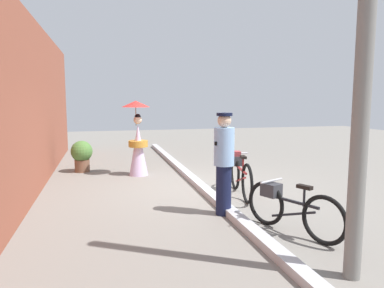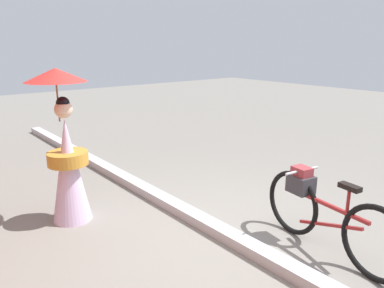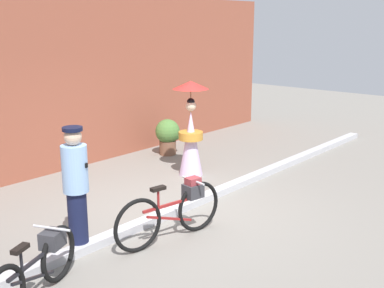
{
  "view_description": "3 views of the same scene",
  "coord_description": "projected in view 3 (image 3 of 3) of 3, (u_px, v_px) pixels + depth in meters",
  "views": [
    {
      "loc": [
        -7.43,
        2.06,
        1.95
      ],
      "look_at": [
        0.14,
        0.14,
        0.96
      ],
      "focal_mm": 33.5,
      "sensor_mm": 36.0,
      "label": 1
    },
    {
      "loc": [
        -2.69,
        2.74,
        2.17
      ],
      "look_at": [
        0.1,
        0.47,
        1.21
      ],
      "focal_mm": 34.95,
      "sensor_mm": 36.0,
      "label": 2
    },
    {
      "loc": [
        -5.41,
        -5.04,
        3.03
      ],
      "look_at": [
        0.58,
        0.19,
        1.01
      ],
      "focal_mm": 45.26,
      "sensor_mm": 36.0,
      "label": 3
    }
  ],
  "objects": [
    {
      "name": "bicycle_near_officer",
      "position": [
        174.0,
        210.0,
        6.85
      ],
      "size": [
        1.81,
        0.48,
        0.85
      ],
      "color": "black",
      "rests_on": "ground_plane"
    },
    {
      "name": "sidewalk_curb",
      "position": [
        177.0,
        209.0,
        7.9
      ],
      "size": [
        14.0,
        0.2,
        0.12
      ],
      "primitive_type": "cube",
      "color": "#B2B2B7",
      "rests_on": "ground_plane"
    },
    {
      "name": "potted_plant_by_door",
      "position": [
        168.0,
        135.0,
        11.26
      ],
      "size": [
        0.58,
        0.57,
        0.84
      ],
      "color": "brown",
      "rests_on": "ground_plane"
    },
    {
      "name": "person_officer",
      "position": [
        76.0,
        186.0,
        6.39
      ],
      "size": [
        0.34,
        0.37,
        1.72
      ],
      "color": "#141938",
      "rests_on": "ground_plane"
    },
    {
      "name": "person_with_parasol",
      "position": [
        191.0,
        131.0,
        9.66
      ],
      "size": [
        0.72,
        0.72,
        1.9
      ],
      "color": "silver",
      "rests_on": "ground_plane"
    },
    {
      "name": "bicycle_far_side",
      "position": [
        36.0,
        267.0,
        5.35
      ],
      "size": [
        1.56,
        0.76,
        0.76
      ],
      "color": "black",
      "rests_on": "ground_plane"
    },
    {
      "name": "ground_plane",
      "position": [
        177.0,
        212.0,
        7.91
      ],
      "size": [
        30.0,
        30.0,
        0.0
      ],
      "primitive_type": "plane",
      "color": "gray"
    },
    {
      "name": "building_wall",
      "position": [
        48.0,
        85.0,
        9.72
      ],
      "size": [
        14.0,
        0.4,
        3.6
      ],
      "primitive_type": "cube",
      "color": "brown",
      "rests_on": "ground_plane"
    }
  ]
}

